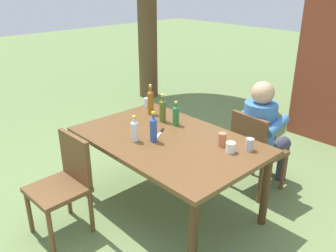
# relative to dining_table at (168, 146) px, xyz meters

# --- Properties ---
(ground_plane) EXTENTS (24.00, 24.00, 0.00)m
(ground_plane) POSITION_rel_dining_table_xyz_m (0.00, 0.00, -0.66)
(ground_plane) COLOR #6B844C
(dining_table) EXTENTS (1.68, 1.09, 0.74)m
(dining_table) POSITION_rel_dining_table_xyz_m (0.00, 0.00, 0.00)
(dining_table) COLOR brown
(dining_table) RESTS_ON ground_plane
(chair_far_right) EXTENTS (0.47, 0.47, 0.87)m
(chair_far_right) POSITION_rel_dining_table_xyz_m (0.37, 0.84, -0.18)
(chair_far_right) COLOR brown
(chair_far_right) RESTS_ON ground_plane
(chair_near_left) EXTENTS (0.46, 0.46, 0.87)m
(chair_near_left) POSITION_rel_dining_table_xyz_m (-0.38, -0.84, -0.18)
(chair_near_left) COLOR brown
(chair_near_left) RESTS_ON ground_plane
(person_in_white_shirt) EXTENTS (0.47, 0.61, 1.18)m
(person_in_white_shirt) POSITION_rel_dining_table_xyz_m (0.38, 0.95, -0.01)
(person_in_white_shirt) COLOR #3D70B2
(person_in_white_shirt) RESTS_ON ground_plane
(bottle_green) EXTENTS (0.06, 0.06, 0.24)m
(bottle_green) POSITION_rel_dining_table_xyz_m (-0.18, 0.27, 0.18)
(bottle_green) COLOR #287A38
(bottle_green) RESTS_ON dining_table
(bottle_blue) EXTENTS (0.06, 0.06, 0.28)m
(bottle_blue) POSITION_rel_dining_table_xyz_m (-0.05, -0.13, 0.20)
(bottle_blue) COLOR #2D56A3
(bottle_blue) RESTS_ON dining_table
(bottle_clear) EXTENTS (0.06, 0.06, 0.24)m
(bottle_clear) POSITION_rel_dining_table_xyz_m (-0.16, -0.25, 0.18)
(bottle_clear) COLOR white
(bottle_clear) RESTS_ON dining_table
(bottle_olive) EXTENTS (0.06, 0.06, 0.28)m
(bottle_olive) POSITION_rel_dining_table_xyz_m (-0.33, 0.24, 0.20)
(bottle_olive) COLOR #566623
(bottle_olive) RESTS_ON dining_table
(bottle_amber) EXTENTS (0.06, 0.06, 0.32)m
(bottle_amber) POSITION_rel_dining_table_xyz_m (-0.58, 0.29, 0.22)
(bottle_amber) COLOR #996019
(bottle_amber) RESTS_ON dining_table
(cup_white) EXTENTS (0.08, 0.08, 0.09)m
(cup_white) POSITION_rel_dining_table_xyz_m (0.55, 0.19, 0.12)
(cup_white) COLOR white
(cup_white) RESTS_ON dining_table
(cup_glass) EXTENTS (0.07, 0.07, 0.11)m
(cup_glass) POSITION_rel_dining_table_xyz_m (-0.75, 0.39, 0.13)
(cup_glass) COLOR silver
(cup_glass) RESTS_ON dining_table
(cup_terracotta) EXTENTS (0.07, 0.07, 0.12)m
(cup_terracotta) POSITION_rel_dining_table_xyz_m (0.42, 0.24, 0.14)
(cup_terracotta) COLOR #BC6B47
(cup_terracotta) RESTS_ON dining_table
(cup_steel) EXTENTS (0.07, 0.07, 0.10)m
(cup_steel) POSITION_rel_dining_table_xyz_m (0.63, 0.34, 0.13)
(cup_steel) COLOR #B2B7BC
(cup_steel) RESTS_ON dining_table
(table_knife) EXTENTS (0.14, 0.22, 0.01)m
(table_knife) POSITION_rel_dining_table_xyz_m (-0.13, 0.02, 0.08)
(table_knife) COLOR silver
(table_knife) RESTS_ON dining_table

